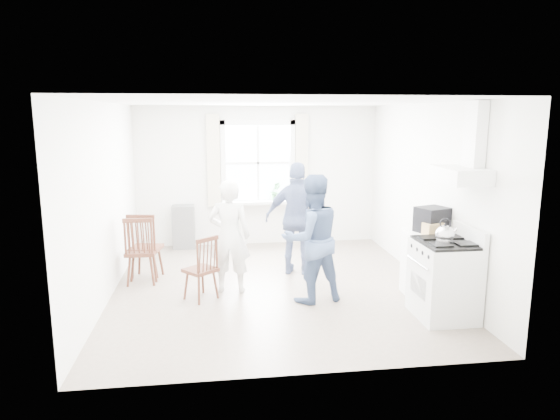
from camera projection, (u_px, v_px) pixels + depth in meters
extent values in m
cube|color=gray|center=(274.00, 287.00, 7.18)|extent=(4.62, 5.12, 0.02)
cube|color=silver|center=(258.00, 176.00, 9.39)|extent=(4.62, 0.04, 2.64)
cube|color=silver|center=(308.00, 243.00, 4.48)|extent=(4.62, 0.04, 2.64)
cube|color=silver|center=(105.00, 201.00, 6.64)|extent=(0.04, 5.12, 2.64)
cube|color=silver|center=(429.00, 194.00, 7.23)|extent=(0.04, 5.12, 2.64)
cube|color=white|center=(274.00, 101.00, 6.69)|extent=(4.62, 5.12, 0.02)
cube|color=white|center=(258.00, 163.00, 9.31)|extent=(1.20, 0.02, 1.40)
cube|color=white|center=(258.00, 122.00, 9.14)|extent=(1.38, 0.09, 0.09)
cube|color=white|center=(258.00, 202.00, 9.42)|extent=(1.38, 0.09, 0.09)
cube|color=white|center=(223.00, 163.00, 9.19)|extent=(0.09, 0.09, 1.58)
cube|color=white|center=(292.00, 163.00, 9.36)|extent=(0.09, 0.09, 1.58)
cube|color=white|center=(259.00, 202.00, 9.34)|extent=(1.38, 0.24, 0.06)
cube|color=beige|center=(214.00, 161.00, 9.15)|extent=(0.24, 0.05, 1.70)
cube|color=beige|center=(302.00, 160.00, 9.36)|extent=(0.24, 0.05, 1.70)
cube|color=white|center=(460.00, 175.00, 5.80)|extent=(0.45, 0.76, 0.18)
cube|color=white|center=(475.00, 134.00, 5.73)|extent=(0.14, 0.30, 0.76)
cube|color=slate|center=(184.00, 227.00, 9.19)|extent=(0.40, 0.30, 0.80)
cube|color=silver|center=(444.00, 281.00, 6.03)|extent=(0.65, 0.76, 0.92)
cube|color=black|center=(446.00, 243.00, 5.94)|extent=(0.61, 0.72, 0.03)
cube|color=silver|center=(470.00, 235.00, 5.96)|extent=(0.06, 0.76, 0.20)
cylinder|color=silver|center=(418.00, 263.00, 5.94)|extent=(0.02, 0.61, 0.02)
sphere|color=silver|center=(445.00, 234.00, 5.84)|extent=(0.21, 0.21, 0.21)
cylinder|color=silver|center=(444.00, 240.00, 5.85)|extent=(0.19, 0.19, 0.04)
torus|color=black|center=(445.00, 223.00, 5.81)|extent=(0.14, 0.05, 0.14)
cube|color=white|center=(426.00, 264.00, 6.72)|extent=(0.50, 0.55, 0.90)
cube|color=black|center=(432.00, 226.00, 6.60)|extent=(0.47, 0.44, 0.18)
cube|color=black|center=(433.00, 213.00, 6.57)|extent=(0.47, 0.44, 0.16)
cube|color=tan|center=(434.00, 229.00, 6.44)|extent=(0.27, 0.21, 0.16)
cube|color=#432015|center=(141.00, 252.00, 7.28)|extent=(0.44, 0.42, 0.05)
cube|color=#432015|center=(138.00, 237.00, 7.05)|extent=(0.41, 0.07, 0.55)
cylinder|color=#432015|center=(142.00, 268.00, 7.32)|extent=(0.04, 0.04, 0.44)
cube|color=#432015|center=(146.00, 248.00, 7.46)|extent=(0.50, 0.49, 0.05)
cube|color=#432015|center=(141.00, 233.00, 7.23)|extent=(0.42, 0.14, 0.56)
cylinder|color=#432015|center=(147.00, 264.00, 7.51)|extent=(0.04, 0.04, 0.45)
cube|color=#432015|center=(200.00, 270.00, 6.63)|extent=(0.52, 0.51, 0.04)
cube|color=#432015|center=(208.00, 255.00, 6.48)|extent=(0.31, 0.27, 0.48)
cylinder|color=#432015|center=(201.00, 285.00, 6.67)|extent=(0.03, 0.03, 0.38)
imported|color=white|center=(230.00, 236.00, 6.85)|extent=(0.65, 0.65, 1.58)
imported|color=#475C85|center=(312.00, 239.00, 6.49)|extent=(1.00, 1.00, 1.69)
imported|color=navy|center=(298.00, 219.00, 7.64)|extent=(1.26, 1.26, 1.73)
imported|color=#32723B|center=(275.00, 191.00, 9.32)|extent=(0.20, 0.20, 0.35)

